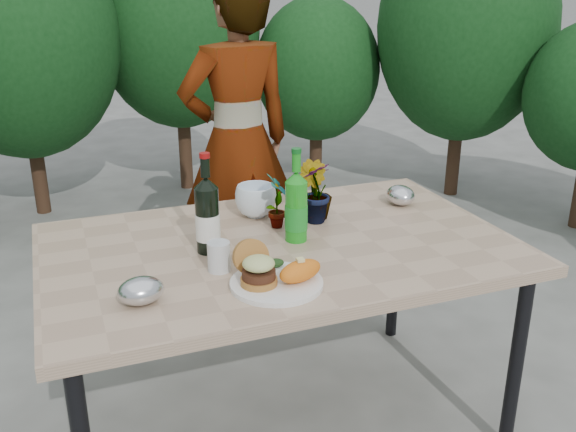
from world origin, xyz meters
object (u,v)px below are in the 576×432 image
object	(u,v)px
patio_table	(280,259)
dinner_plate	(276,283)
wine_bottle	(207,216)
person	(237,142)

from	to	relation	value
patio_table	dinner_plate	size ratio (longest dim) A/B	5.71
dinner_plate	wine_bottle	xyz separation A→B (m)	(-0.13, 0.32, 0.12)
patio_table	person	distance (m)	1.16
wine_bottle	dinner_plate	bearing A→B (deg)	-48.75
patio_table	person	size ratio (longest dim) A/B	0.97
patio_table	dinner_plate	bearing A→B (deg)	-111.94
wine_bottle	person	world-z (taller)	person
dinner_plate	person	xyz separation A→B (m)	(0.31, 1.43, 0.07)
wine_bottle	patio_table	bearing A→B (deg)	14.42
patio_table	dinner_plate	world-z (taller)	dinner_plate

